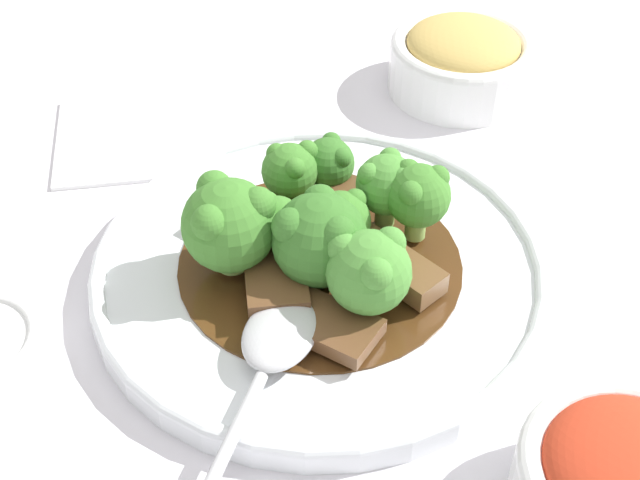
{
  "coord_description": "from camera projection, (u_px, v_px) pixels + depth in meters",
  "views": [
    {
      "loc": [
        0.13,
        0.37,
        0.39
      ],
      "look_at": [
        0.0,
        0.0,
        0.03
      ],
      "focal_mm": 50.0,
      "sensor_mm": 36.0,
      "label": 1
    }
  ],
  "objects": [
    {
      "name": "beef_strip_4",
      "position": [
        276.0,
        284.0,
        0.51
      ],
      "size": [
        0.04,
        0.05,
        0.01
      ],
      "color": "brown",
      "rests_on": "main_plate"
    },
    {
      "name": "broccoli_floret_1",
      "position": [
        276.0,
        222.0,
        0.53
      ],
      "size": [
        0.03,
        0.03,
        0.04
      ],
      "color": "#7FA84C",
      "rests_on": "main_plate"
    },
    {
      "name": "paper_napkin",
      "position": [
        121.0,
        136.0,
        0.66
      ],
      "size": [
        0.11,
        0.13,
        0.01
      ],
      "color": "white",
      "rests_on": "ground_plane"
    },
    {
      "name": "side_bowl_appetizer",
      "position": [
        462.0,
        59.0,
        0.69
      ],
      "size": [
        0.11,
        0.11,
        0.05
      ],
      "color": "white",
      "rests_on": "ground_plane"
    },
    {
      "name": "broccoli_floret_0",
      "position": [
        387.0,
        184.0,
        0.54
      ],
      "size": [
        0.04,
        0.04,
        0.05
      ],
      "color": "#7FA84C",
      "rests_on": "main_plate"
    },
    {
      "name": "broccoli_floret_7",
      "position": [
        419.0,
        195.0,
        0.53
      ],
      "size": [
        0.04,
        0.04,
        0.05
      ],
      "color": "#8EB756",
      "rests_on": "main_plate"
    },
    {
      "name": "ground_plane",
      "position": [
        320.0,
        281.0,
        0.55
      ],
      "size": [
        4.0,
        4.0,
        0.0
      ],
      "primitive_type": "plane",
      "color": "silver"
    },
    {
      "name": "broccoli_floret_6",
      "position": [
        328.0,
        162.0,
        0.57
      ],
      "size": [
        0.03,
        0.03,
        0.04
      ],
      "color": "#8EB756",
      "rests_on": "main_plate"
    },
    {
      "name": "beef_strip_1",
      "position": [
        330.0,
        326.0,
        0.49
      ],
      "size": [
        0.06,
        0.06,
        0.01
      ],
      "color": "brown",
      "rests_on": "main_plate"
    },
    {
      "name": "beef_strip_0",
      "position": [
        246.0,
        221.0,
        0.55
      ],
      "size": [
        0.05,
        0.06,
        0.01
      ],
      "color": "#56331E",
      "rests_on": "main_plate"
    },
    {
      "name": "broccoli_floret_5",
      "position": [
        369.0,
        271.0,
        0.49
      ],
      "size": [
        0.05,
        0.05,
        0.05
      ],
      "color": "#8EB756",
      "rests_on": "main_plate"
    },
    {
      "name": "broccoli_floret_8",
      "position": [
        341.0,
        220.0,
        0.53
      ],
      "size": [
        0.04,
        0.04,
        0.04
      ],
      "color": "#7FA84C",
      "rests_on": "main_plate"
    },
    {
      "name": "beef_strip_2",
      "position": [
        330.0,
        207.0,
        0.56
      ],
      "size": [
        0.06,
        0.06,
        0.01
      ],
      "color": "brown",
      "rests_on": "main_plate"
    },
    {
      "name": "serving_spoon",
      "position": [
        269.0,
        357.0,
        0.47
      ],
      "size": [
        0.14,
        0.17,
        0.01
      ],
      "color": "silver",
      "rests_on": "main_plate"
    },
    {
      "name": "main_plate",
      "position": [
        320.0,
        269.0,
        0.54
      ],
      "size": [
        0.28,
        0.28,
        0.02
      ],
      "color": "white",
      "rests_on": "ground_plane"
    },
    {
      "name": "beef_strip_3",
      "position": [
        389.0,
        262.0,
        0.52
      ],
      "size": [
        0.05,
        0.07,
        0.01
      ],
      "color": "brown",
      "rests_on": "main_plate"
    },
    {
      "name": "broccoli_floret_4",
      "position": [
        229.0,
        223.0,
        0.51
      ],
      "size": [
        0.06,
        0.06,
        0.06
      ],
      "color": "#7FA84C",
      "rests_on": "main_plate"
    },
    {
      "name": "broccoli_floret_2",
      "position": [
        294.0,
        169.0,
        0.56
      ],
      "size": [
        0.04,
        0.04,
        0.04
      ],
      "color": "#7FA84C",
      "rests_on": "main_plate"
    },
    {
      "name": "broccoli_floret_3",
      "position": [
        319.0,
        237.0,
        0.51
      ],
      "size": [
        0.06,
        0.06,
        0.06
      ],
      "color": "#8EB756",
      "rests_on": "main_plate"
    }
  ]
}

